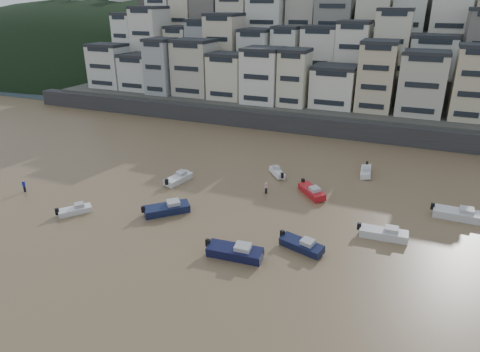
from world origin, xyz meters
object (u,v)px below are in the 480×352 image
at_px(boat_b, 302,244).
at_px(boat_g, 458,213).
at_px(boat_j, 75,209).
at_px(boat_h, 277,172).
at_px(boat_e, 312,190).
at_px(boat_a, 235,250).
at_px(person_blue, 24,186).
at_px(boat_c, 167,207).
at_px(boat_f, 178,178).
at_px(boat_d, 384,232).
at_px(person_pink, 266,187).
at_px(boat_i, 366,171).

bearing_deg(boat_b, boat_g, 59.60).
bearing_deg(boat_j, boat_h, -3.81).
bearing_deg(boat_e, boat_a, -53.70).
xyz_separation_m(boat_b, person_blue, (-39.63, -0.42, 0.14)).
bearing_deg(person_blue, boat_g, 14.79).
distance_m(boat_c, boat_f, 9.97).
height_order(boat_d, boat_j, boat_d).
bearing_deg(boat_g, boat_h, 169.91).
relative_size(boat_a, boat_b, 1.20).
height_order(boat_d, boat_g, boat_g).
xyz_separation_m(boat_h, person_pink, (0.62, -6.84, 0.28)).
bearing_deg(boat_i, boat_g, 45.20).
height_order(boat_b, boat_i, boat_b).
distance_m(boat_b, boat_g, 21.20).
bearing_deg(boat_i, boat_f, -66.48).
distance_m(boat_c, boat_h, 19.50).
bearing_deg(boat_b, boat_h, 132.83).
height_order(boat_c, boat_i, boat_c).
bearing_deg(boat_h, boat_e, -165.51).
relative_size(boat_h, boat_j, 1.00).
height_order(boat_d, boat_e, boat_d).
distance_m(boat_h, boat_j, 29.26).
relative_size(boat_i, boat_j, 1.14).
relative_size(boat_j, person_blue, 2.50).
distance_m(boat_g, boat_h, 25.20).
bearing_deg(boat_b, boat_c, -167.68).
xyz_separation_m(boat_f, boat_i, (24.99, 13.58, -0.05)).
bearing_deg(boat_b, person_blue, -161.86).
bearing_deg(person_blue, boat_a, -6.29).
bearing_deg(boat_c, boat_d, -34.79).
distance_m(boat_a, boat_j, 22.47).
xyz_separation_m(boat_h, boat_j, (-19.42, -21.88, -0.00)).
xyz_separation_m(boat_f, person_blue, (-18.09, -11.27, 0.14)).
distance_m(boat_b, boat_j, 28.56).
height_order(boat_i, person_pink, person_pink).
distance_m(boat_f, person_pink, 13.24).
bearing_deg(boat_a, boat_e, 74.62).
relative_size(boat_g, boat_h, 1.42).
height_order(boat_h, person_blue, person_blue).
distance_m(boat_g, person_blue, 57.27).
bearing_deg(boat_e, boat_h, -169.89).
distance_m(boat_i, person_blue, 49.74).
relative_size(boat_a, boat_g, 1.03).
relative_size(boat_b, boat_f, 1.00).
bearing_deg(person_blue, boat_e, 21.14).
distance_m(boat_c, person_pink, 14.14).
distance_m(boat_h, boat_i, 13.56).
relative_size(boat_g, person_pink, 3.57).
relative_size(boat_c, boat_f, 1.16).
bearing_deg(boat_d, boat_g, 42.88).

